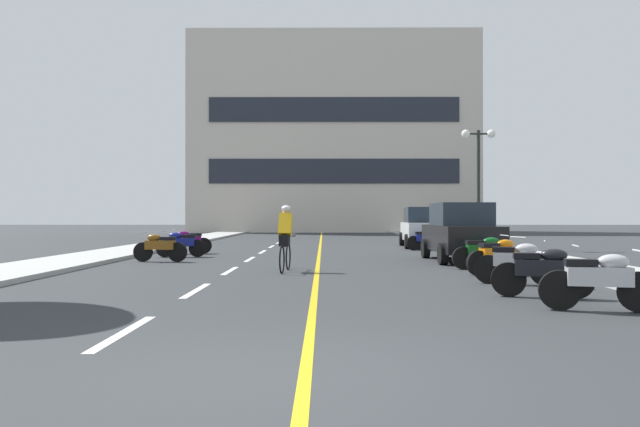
% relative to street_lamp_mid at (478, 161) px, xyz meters
% --- Properties ---
extents(ground_plane, '(140.00, 140.00, 0.00)m').
position_rel_street_lamp_mid_xyz_m(ground_plane, '(-7.09, 0.89, -3.80)').
color(ground_plane, '#2D3033').
extents(curb_left, '(2.40, 72.00, 0.12)m').
position_rel_street_lamp_mid_xyz_m(curb_left, '(-14.29, 3.89, -3.74)').
color(curb_left, '#A8A8A3').
rests_on(curb_left, ground).
extents(curb_right, '(2.40, 72.00, 0.12)m').
position_rel_street_lamp_mid_xyz_m(curb_right, '(0.11, 3.89, -3.74)').
color(curb_right, '#A8A8A3').
rests_on(curb_right, ground).
extents(lane_dash_0, '(0.14, 2.20, 0.01)m').
position_rel_street_lamp_mid_xyz_m(lane_dash_0, '(-9.09, -18.11, -3.80)').
color(lane_dash_0, silver).
rests_on(lane_dash_0, ground).
extents(lane_dash_1, '(0.14, 2.20, 0.01)m').
position_rel_street_lamp_mid_xyz_m(lane_dash_1, '(-9.09, -14.11, -3.80)').
color(lane_dash_1, silver).
rests_on(lane_dash_1, ground).
extents(lane_dash_2, '(0.14, 2.20, 0.01)m').
position_rel_street_lamp_mid_xyz_m(lane_dash_2, '(-9.09, -10.11, -3.80)').
color(lane_dash_2, silver).
rests_on(lane_dash_2, ground).
extents(lane_dash_3, '(0.14, 2.20, 0.01)m').
position_rel_street_lamp_mid_xyz_m(lane_dash_3, '(-9.09, -6.11, -3.80)').
color(lane_dash_3, silver).
rests_on(lane_dash_3, ground).
extents(lane_dash_4, '(0.14, 2.20, 0.01)m').
position_rel_street_lamp_mid_xyz_m(lane_dash_4, '(-9.09, -2.11, -3.80)').
color(lane_dash_4, silver).
rests_on(lane_dash_4, ground).
extents(lane_dash_5, '(0.14, 2.20, 0.01)m').
position_rel_street_lamp_mid_xyz_m(lane_dash_5, '(-9.09, 1.89, -3.80)').
color(lane_dash_5, silver).
rests_on(lane_dash_5, ground).
extents(lane_dash_6, '(0.14, 2.20, 0.01)m').
position_rel_street_lamp_mid_xyz_m(lane_dash_6, '(-9.09, 5.89, -3.80)').
color(lane_dash_6, silver).
rests_on(lane_dash_6, ground).
extents(lane_dash_7, '(0.14, 2.20, 0.01)m').
position_rel_street_lamp_mid_xyz_m(lane_dash_7, '(-9.09, 9.89, -3.80)').
color(lane_dash_7, silver).
rests_on(lane_dash_7, ground).
extents(lane_dash_8, '(0.14, 2.20, 0.01)m').
position_rel_street_lamp_mid_xyz_m(lane_dash_8, '(-9.09, 13.89, -3.80)').
color(lane_dash_8, silver).
rests_on(lane_dash_8, ground).
extents(lane_dash_9, '(0.14, 2.20, 0.01)m').
position_rel_street_lamp_mid_xyz_m(lane_dash_9, '(-9.09, 17.89, -3.80)').
color(lane_dash_9, silver).
rests_on(lane_dash_9, ground).
extents(lane_dash_10, '(0.14, 2.20, 0.01)m').
position_rel_street_lamp_mid_xyz_m(lane_dash_10, '(-9.09, 21.89, -3.80)').
color(lane_dash_10, silver).
rests_on(lane_dash_10, ground).
extents(lane_dash_11, '(0.14, 2.20, 0.01)m').
position_rel_street_lamp_mid_xyz_m(lane_dash_11, '(-9.09, 25.89, -3.80)').
color(lane_dash_11, silver).
rests_on(lane_dash_11, ground).
extents(centre_line_yellow, '(0.12, 66.00, 0.01)m').
position_rel_street_lamp_mid_xyz_m(centre_line_yellow, '(-6.84, 3.89, -3.80)').
color(centre_line_yellow, gold).
rests_on(centre_line_yellow, ground).
extents(office_building, '(25.57, 7.56, 17.62)m').
position_rel_street_lamp_mid_xyz_m(office_building, '(-5.79, 28.61, 5.01)').
color(office_building, beige).
rests_on(office_building, ground).
extents(street_lamp_mid, '(1.46, 0.36, 5.02)m').
position_rel_street_lamp_mid_xyz_m(street_lamp_mid, '(0.00, 0.00, 0.00)').
color(street_lamp_mid, black).
rests_on(street_lamp_mid, curb_right).
extents(parked_car_near, '(1.94, 4.21, 1.82)m').
position_rel_street_lamp_mid_xyz_m(parked_car_near, '(-2.38, -6.87, -2.89)').
color(parked_car_near, black).
rests_on(parked_car_near, ground).
extents(parked_car_mid, '(2.08, 4.28, 1.82)m').
position_rel_street_lamp_mid_xyz_m(parked_car_mid, '(-2.15, 1.37, -2.89)').
color(parked_car_mid, black).
rests_on(parked_car_mid, ground).
extents(motorcycle_0, '(1.68, 0.64, 0.92)m').
position_rel_street_lamp_mid_xyz_m(motorcycle_0, '(-2.59, -16.51, -3.33)').
color(motorcycle_0, black).
rests_on(motorcycle_0, ground).
extents(motorcycle_1, '(1.68, 0.67, 0.92)m').
position_rel_street_lamp_mid_xyz_m(motorcycle_1, '(-2.89, -15.04, -3.33)').
color(motorcycle_1, black).
rests_on(motorcycle_1, ground).
extents(motorcycle_2, '(1.64, 0.80, 0.92)m').
position_rel_street_lamp_mid_xyz_m(motorcycle_2, '(-2.70, -13.13, -3.33)').
color(motorcycle_2, black).
rests_on(motorcycle_2, ground).
extents(motorcycle_3, '(1.65, 0.75, 0.92)m').
position_rel_street_lamp_mid_xyz_m(motorcycle_3, '(-2.48, -11.16, -3.33)').
color(motorcycle_3, black).
rests_on(motorcycle_3, ground).
extents(motorcycle_4, '(1.70, 0.60, 0.92)m').
position_rel_street_lamp_mid_xyz_m(motorcycle_4, '(-2.41, -9.67, -3.33)').
color(motorcycle_4, black).
rests_on(motorcycle_4, ground).
extents(motorcycle_5, '(1.70, 0.60, 0.92)m').
position_rel_street_lamp_mid_xyz_m(motorcycle_5, '(-11.74, -7.14, -3.33)').
color(motorcycle_5, black).
rests_on(motorcycle_5, ground).
extents(motorcycle_6, '(1.70, 0.60, 0.92)m').
position_rel_street_lamp_mid_xyz_m(motorcycle_6, '(-11.59, -5.10, -3.33)').
color(motorcycle_6, black).
rests_on(motorcycle_6, ground).
extents(motorcycle_7, '(1.65, 0.75, 0.92)m').
position_rel_street_lamp_mid_xyz_m(motorcycle_7, '(-11.73, -3.36, -3.33)').
color(motorcycle_7, black).
rests_on(motorcycle_7, ground).
extents(motorcycle_8, '(1.70, 0.60, 0.92)m').
position_rel_street_lamp_mid_xyz_m(motorcycle_8, '(-2.40, -1.04, -3.33)').
color(motorcycle_8, black).
rests_on(motorcycle_8, ground).
extents(cyclist_rider, '(0.42, 1.77, 1.71)m').
position_rel_street_lamp_mid_xyz_m(cyclist_rider, '(-7.66, -10.24, -2.92)').
color(cyclist_rider, black).
rests_on(cyclist_rider, ground).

